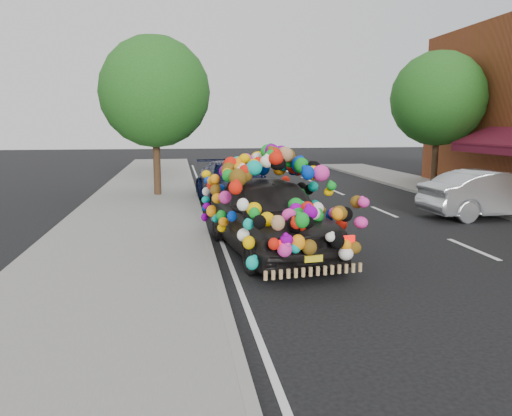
{
  "coord_description": "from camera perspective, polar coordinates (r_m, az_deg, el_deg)",
  "views": [
    {
      "loc": [
        -3.0,
        -10.16,
        2.8
      ],
      "look_at": [
        -1.37,
        0.24,
        1.04
      ],
      "focal_mm": 35.0,
      "sensor_mm": 36.0,
      "label": 1
    }
  ],
  "objects": [
    {
      "name": "tree_near_sidewalk",
      "position": [
        19.72,
        -11.52,
        12.85
      ],
      "size": [
        4.2,
        4.2,
        6.13
      ],
      "color": "#332114",
      "rests_on": "ground"
    },
    {
      "name": "tree_far_b",
      "position": [
        22.99,
        20.11,
        11.64
      ],
      "size": [
        4.0,
        4.0,
        5.9
      ],
      "color": "#332114",
      "rests_on": "ground"
    },
    {
      "name": "sidewalk",
      "position": [
        10.61,
        -15.72,
        -5.86
      ],
      "size": [
        4.0,
        60.0,
        0.12
      ],
      "primitive_type": "cube",
      "color": "gray",
      "rests_on": "ground"
    },
    {
      "name": "kerb",
      "position": [
        10.55,
        -5.1,
        -5.6
      ],
      "size": [
        0.15,
        60.0,
        0.13
      ],
      "primitive_type": "cube",
      "color": "gray",
      "rests_on": "ground"
    },
    {
      "name": "plush_art_car",
      "position": [
        11.01,
        1.56,
        1.17
      ],
      "size": [
        3.02,
        5.42,
        2.34
      ],
      "rotation": [
        0.0,
        0.0,
        0.13
      ],
      "color": "black",
      "rests_on": "ground"
    },
    {
      "name": "ground",
      "position": [
        10.96,
        7.31,
        -5.4
      ],
      "size": [
        100.0,
        100.0,
        0.0
      ],
      "primitive_type": "plane",
      "color": "black",
      "rests_on": "ground"
    },
    {
      "name": "silver_hatchback",
      "position": [
        16.8,
        25.51,
        1.45
      ],
      "size": [
        4.46,
        1.78,
        1.44
      ],
      "primitive_type": "imported",
      "rotation": [
        0.0,
        0.0,
        1.63
      ],
      "color": "#9FA3A6",
      "rests_on": "ground"
    },
    {
      "name": "navy_sedan",
      "position": [
        17.57,
        -2.66,
        2.8
      ],
      "size": [
        2.67,
        5.42,
        1.52
      ],
      "primitive_type": "imported",
      "rotation": [
        0.0,
        0.0,
        0.11
      ],
      "color": "black",
      "rests_on": "ground"
    },
    {
      "name": "lane_markings",
      "position": [
        12.44,
        23.5,
        -4.31
      ],
      "size": [
        6.0,
        50.0,
        0.01
      ],
      "primitive_type": null,
      "color": "silver",
      "rests_on": "ground"
    }
  ]
}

